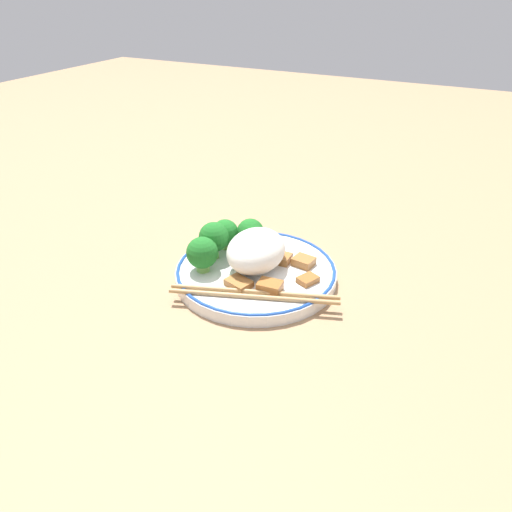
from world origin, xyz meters
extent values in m
plane|color=#9E7A56|center=(0.00, 0.00, 0.00)|extent=(3.00, 3.00, 0.00)
cylinder|color=white|center=(0.00, 0.00, 0.01)|extent=(0.23, 0.23, 0.02)
torus|color=#1E479E|center=(0.00, 0.00, 0.02)|extent=(0.22, 0.22, 0.00)
ellipsoid|color=white|center=(0.00, 0.00, 0.05)|extent=(0.09, 0.08, 0.06)
cylinder|color=#72AD4C|center=(0.05, 0.03, 0.02)|extent=(0.01, 0.01, 0.01)
sphere|color=#1E6B23|center=(0.05, 0.03, 0.04)|extent=(0.04, 0.04, 0.04)
cylinder|color=#72AD4C|center=(0.03, 0.07, 0.02)|extent=(0.01, 0.01, 0.01)
sphere|color=#1E6B23|center=(0.03, 0.07, 0.04)|extent=(0.04, 0.04, 0.04)
cylinder|color=#72AD4C|center=(0.00, 0.07, 0.03)|extent=(0.01, 0.01, 0.02)
sphere|color=#1E6B23|center=(0.00, 0.07, 0.05)|extent=(0.04, 0.04, 0.04)
cylinder|color=#72AD4C|center=(-0.04, 0.06, 0.02)|extent=(0.02, 0.02, 0.01)
sphere|color=#1E6B23|center=(-0.04, 0.06, 0.05)|extent=(0.04, 0.04, 0.04)
cube|color=#995B28|center=(-0.04, -0.04, 0.02)|extent=(0.03, 0.03, 0.01)
cube|color=#9E6633|center=(-0.05, 0.00, 0.02)|extent=(0.03, 0.04, 0.01)
cube|color=#9E6633|center=(0.03, -0.02, 0.02)|extent=(0.03, 0.03, 0.01)
cube|color=#9E6633|center=(0.04, -0.06, 0.02)|extent=(0.03, 0.03, 0.01)
cube|color=#995B28|center=(0.00, -0.08, 0.02)|extent=(0.03, 0.03, 0.01)
cylinder|color=#AD8451|center=(-0.07, -0.03, 0.02)|extent=(0.08, 0.21, 0.01)
cylinder|color=#AD8451|center=(-0.06, -0.03, 0.02)|extent=(0.08, 0.21, 0.01)
camera|label=1|loc=(-0.53, -0.27, 0.38)|focal=35.00mm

